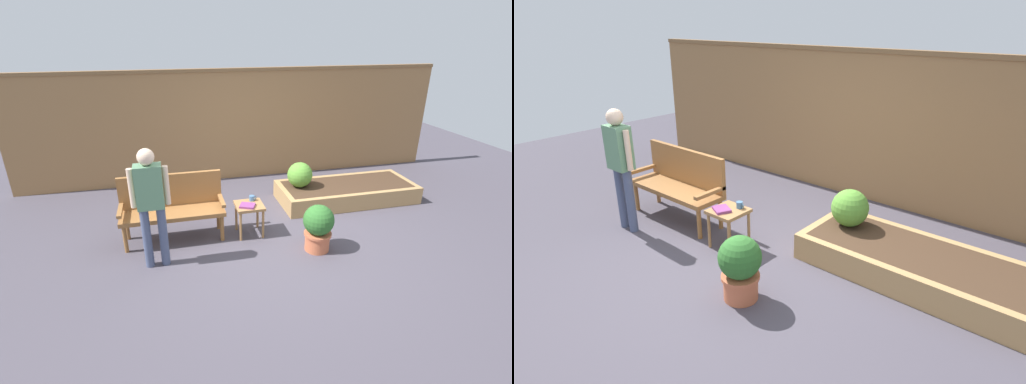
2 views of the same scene
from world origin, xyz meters
The scene contains 10 objects.
ground_plane centered at (0.00, 0.00, 0.00)m, with size 14.00×14.00×0.00m, color #47424C.
fence_back centered at (0.00, 2.60, 1.09)m, with size 8.40×0.14×2.16m.
garden_bench centered at (-1.39, 0.39, 0.54)m, with size 1.44×0.48×0.94m.
side_table centered at (-0.31, 0.21, 0.40)m, with size 0.40×0.40×0.48m.
cup_on_table centered at (-0.24, 0.33, 0.52)m, with size 0.11×0.08×0.08m.
book_on_table centered at (-0.35, 0.14, 0.50)m, with size 0.21×0.17×0.03m, color #7F3875.
potted_boxwood centered at (0.50, -0.44, 0.36)m, with size 0.42×0.42×0.66m.
raised_planter_bed centered at (1.64, 0.99, 0.15)m, with size 2.40×1.00×0.30m.
shrub_near_bench centered at (0.79, 1.08, 0.52)m, with size 0.43×0.43×0.43m.
person_by_bench centered at (-1.63, -0.29, 0.93)m, with size 0.47×0.20×1.56m.
Camera 2 is at (2.94, -2.92, 2.54)m, focal length 29.90 mm.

